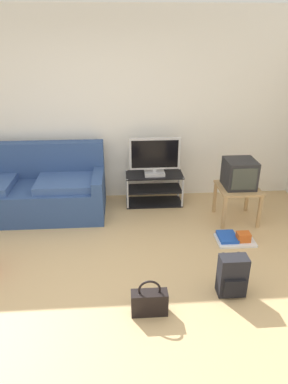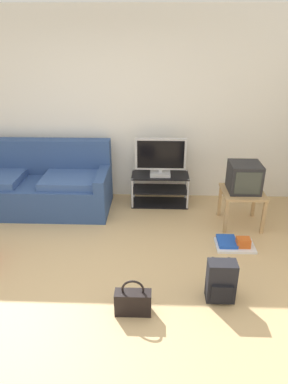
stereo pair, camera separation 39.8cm
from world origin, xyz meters
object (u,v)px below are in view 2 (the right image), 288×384
(couch, at_px, (36,186))
(crt_tv, at_px, (244,177))
(handbag, at_px, (133,302))
(flat_tv, at_px, (161,157))
(floor_tray, at_px, (235,244))
(backpack, at_px, (221,282))
(tv_stand, at_px, (160,189))
(side_table, at_px, (242,196))

(couch, relative_size, crt_tv, 5.35)
(handbag, bearing_deg, couch, 126.40)
(flat_tv, relative_size, floor_tray, 1.57)
(couch, height_order, backpack, couch)
(tv_stand, distance_m, floor_tray, 1.46)
(flat_tv, bearing_deg, side_table, -27.63)
(flat_tv, xyz_separation_m, backpack, (0.56, -2.03, -0.53))
(flat_tv, bearing_deg, couch, -174.82)
(side_table, bearing_deg, flat_tv, 152.37)
(flat_tv, xyz_separation_m, side_table, (1.06, -0.56, -0.33))
(flat_tv, bearing_deg, floor_tray, -51.32)
(couch, distance_m, floor_tray, 2.86)
(side_table, xyz_separation_m, backpack, (-0.50, -1.47, -0.20))
(handbag, bearing_deg, floor_tray, 44.30)
(couch, relative_size, handbag, 5.76)
(couch, relative_size, side_table, 4.00)
(side_table, height_order, backpack, side_table)
(couch, xyz_separation_m, floor_tray, (2.68, -0.95, -0.30))
(flat_tv, height_order, backpack, flat_tv)
(crt_tv, bearing_deg, backpack, -108.65)
(crt_tv, bearing_deg, flat_tv, 153.06)
(backpack, bearing_deg, couch, 152.54)
(couch, distance_m, crt_tv, 2.89)
(backpack, xyz_separation_m, handbag, (-0.82, -0.21, -0.08))
(tv_stand, relative_size, crt_tv, 2.10)
(crt_tv, xyz_separation_m, backpack, (-0.50, -1.48, -0.46))
(handbag, height_order, floor_tray, handbag)
(couch, bearing_deg, crt_tv, -7.57)
(flat_tv, distance_m, side_table, 1.25)
(flat_tv, distance_m, crt_tv, 1.19)
(couch, distance_m, flat_tv, 1.84)
(side_table, xyz_separation_m, handbag, (-1.32, -1.68, -0.28))
(side_table, distance_m, backpack, 1.56)
(flat_tv, xyz_separation_m, handbag, (-0.26, -2.24, -0.61))
(tv_stand, bearing_deg, couch, -174.11)
(crt_tv, relative_size, floor_tray, 0.86)
(flat_tv, xyz_separation_m, floor_tray, (0.89, -1.11, -0.70))
(couch, distance_m, backpack, 3.00)
(flat_tv, bearing_deg, crt_tv, -26.94)
(side_table, height_order, crt_tv, crt_tv)
(couch, height_order, floor_tray, couch)
(side_table, xyz_separation_m, floor_tray, (-0.17, -0.56, -0.37))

